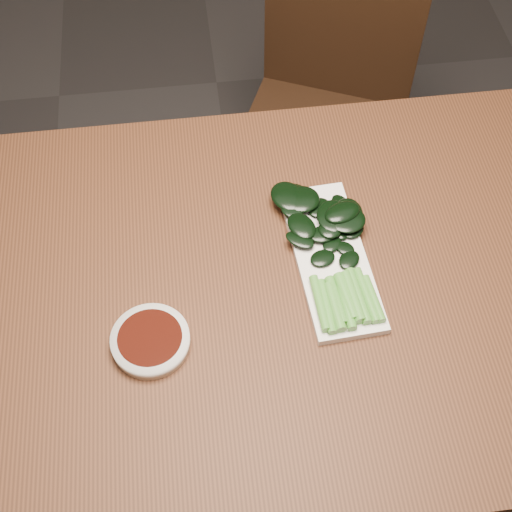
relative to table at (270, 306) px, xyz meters
name	(u,v)px	position (x,y,z in m)	size (l,w,h in m)	color
ground	(266,443)	(0.00, 0.00, -0.68)	(6.00, 6.00, 0.00)	#282626
table	(270,306)	(0.00, 0.00, 0.00)	(1.40, 0.80, 0.75)	#4A2715
chair_far	(327,105)	(0.24, 0.67, -0.19)	(0.51, 0.51, 0.89)	black
sauce_bowl	(151,341)	(-0.20, -0.09, 0.08)	(0.12, 0.12, 0.02)	white
serving_plate	(331,258)	(0.11, 0.03, 0.08)	(0.13, 0.31, 0.01)	white
gai_lan	(328,239)	(0.10, 0.06, 0.10)	(0.17, 0.32, 0.03)	#54A137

